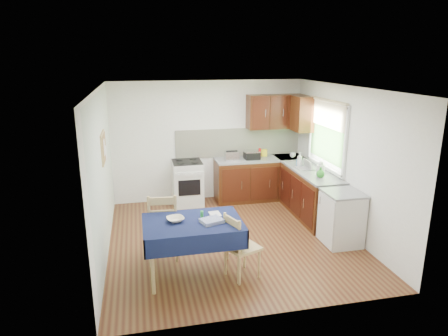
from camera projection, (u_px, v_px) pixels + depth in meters
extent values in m
plane|color=#472113|center=(231.00, 238.00, 6.72)|extent=(4.20, 4.20, 0.00)
cube|color=white|center=(232.00, 88.00, 6.05)|extent=(4.00, 4.20, 0.02)
cube|color=white|center=(208.00, 141.00, 8.36)|extent=(4.00, 0.02, 2.50)
cube|color=white|center=(276.00, 216.00, 4.41)|extent=(4.00, 0.02, 2.50)
cube|color=silver|center=(102.00, 175.00, 5.97)|extent=(0.02, 4.20, 2.50)
cube|color=white|center=(346.00, 160.00, 6.80)|extent=(0.02, 4.20, 2.50)
cube|color=#321608|center=(260.00, 179.00, 8.52)|extent=(1.90, 0.60, 0.86)
cube|color=#321608|center=(311.00, 195.00, 7.57)|extent=(0.60, 1.70, 0.86)
cube|color=slate|center=(260.00, 159.00, 8.39)|extent=(1.90, 0.60, 0.04)
cube|color=slate|center=(312.00, 172.00, 7.45)|extent=(0.60, 1.70, 0.04)
cube|color=slate|center=(289.00, 157.00, 8.53)|extent=(0.60, 0.60, 0.04)
cube|color=white|center=(239.00, 142.00, 8.49)|extent=(2.70, 0.02, 0.60)
cube|color=#321608|center=(276.00, 112.00, 8.32)|extent=(1.20, 0.35, 0.70)
cube|color=#321608|center=(303.00, 114.00, 8.01)|extent=(0.35, 0.50, 0.70)
cube|color=silver|center=(188.00, 183.00, 8.19)|extent=(0.60, 0.60, 0.90)
cube|color=black|center=(187.00, 162.00, 8.07)|extent=(0.58, 0.58, 0.02)
cube|color=black|center=(189.00, 188.00, 7.90)|extent=(0.44, 0.01, 0.32)
cube|color=#2E5523|center=(327.00, 138.00, 7.39)|extent=(0.01, 1.40, 0.85)
cube|color=silver|center=(329.00, 103.00, 7.21)|extent=(0.04, 1.48, 0.06)
cube|color=silver|center=(324.00, 167.00, 7.53)|extent=(0.04, 1.48, 0.06)
cube|color=beige|center=(327.00, 115.00, 7.26)|extent=(0.02, 1.36, 0.44)
cube|color=silver|center=(342.00, 219.00, 6.44)|extent=(0.55, 0.58, 0.85)
cube|color=slate|center=(344.00, 193.00, 6.32)|extent=(0.58, 0.60, 0.03)
cube|color=tan|center=(103.00, 148.00, 6.16)|extent=(0.02, 0.62, 0.47)
cube|color=#8E5B3B|center=(104.00, 147.00, 6.17)|extent=(0.01, 0.56, 0.41)
cube|color=white|center=(104.00, 147.00, 6.09)|extent=(0.00, 0.18, 0.24)
cube|color=white|center=(106.00, 152.00, 6.31)|extent=(0.00, 0.15, 0.20)
cube|color=#0D1736|center=(192.00, 222.00, 5.39)|extent=(1.29, 0.86, 0.03)
cube|color=#0D1736|center=(198.00, 245.00, 5.01)|extent=(1.33, 0.02, 0.26)
cube|color=#0D1736|center=(188.00, 218.00, 5.84)|extent=(1.33, 0.02, 0.26)
cube|color=#0D1736|center=(144.00, 235.00, 5.29)|extent=(0.02, 0.90, 0.26)
cube|color=#0D1736|center=(239.00, 226.00, 5.56)|extent=(0.02, 0.90, 0.26)
cylinder|color=tan|center=(153.00, 267.00, 5.05)|extent=(0.05, 0.05, 0.78)
cylinder|color=tan|center=(239.00, 257.00, 5.29)|extent=(0.05, 0.05, 0.78)
cylinder|color=tan|center=(150.00, 242.00, 5.71)|extent=(0.05, 0.05, 0.78)
cylinder|color=tan|center=(227.00, 235.00, 5.95)|extent=(0.05, 0.05, 0.78)
cube|color=tan|center=(163.00, 226.00, 6.00)|extent=(0.50, 0.50, 0.04)
cube|color=tan|center=(162.00, 207.00, 5.71)|extent=(0.42, 0.07, 0.33)
cylinder|color=tan|center=(176.00, 235.00, 6.27)|extent=(0.04, 0.04, 0.50)
cylinder|color=tan|center=(152.00, 236.00, 6.22)|extent=(0.04, 0.04, 0.50)
cylinder|color=tan|center=(177.00, 246.00, 5.91)|extent=(0.04, 0.04, 0.50)
cylinder|color=tan|center=(151.00, 247.00, 5.87)|extent=(0.04, 0.04, 0.50)
cube|color=tan|center=(242.00, 247.00, 5.46)|extent=(0.53, 0.53, 0.04)
cube|color=tan|center=(232.00, 227.00, 5.27)|extent=(0.16, 0.36, 0.29)
cylinder|color=tan|center=(259.00, 263.00, 5.47)|extent=(0.04, 0.04, 0.44)
cylinder|color=tan|center=(245.00, 254.00, 5.74)|extent=(0.04, 0.04, 0.44)
cylinder|color=tan|center=(239.00, 270.00, 5.30)|extent=(0.04, 0.04, 0.44)
cylinder|color=tan|center=(226.00, 260.00, 5.56)|extent=(0.04, 0.04, 0.44)
cube|color=silver|center=(232.00, 156.00, 8.15)|extent=(0.28, 0.17, 0.19)
cube|color=black|center=(232.00, 151.00, 8.12)|extent=(0.24, 0.02, 0.02)
cube|color=black|center=(252.00, 156.00, 8.30)|extent=(0.31, 0.27, 0.14)
cube|color=silver|center=(252.00, 151.00, 8.28)|extent=(0.31, 0.27, 0.03)
cylinder|color=red|center=(260.00, 153.00, 8.30)|extent=(0.05, 0.05, 0.22)
cube|color=yellow|center=(264.00, 153.00, 8.52)|extent=(0.13, 0.11, 0.15)
cube|color=gray|center=(307.00, 168.00, 7.58)|extent=(0.39, 0.30, 0.02)
cylinder|color=silver|center=(307.00, 164.00, 7.55)|extent=(0.05, 0.18, 0.18)
cylinder|color=silver|center=(320.00, 170.00, 7.16)|extent=(0.15, 0.15, 0.19)
sphere|color=silver|center=(321.00, 164.00, 7.13)|extent=(0.09, 0.09, 0.09)
imported|color=silver|center=(293.00, 155.00, 8.42)|extent=(0.16, 0.16, 0.10)
imported|color=silver|center=(300.00, 159.00, 7.72)|extent=(0.15, 0.15, 0.27)
imported|color=#1F73B8|center=(299.00, 161.00, 7.77)|extent=(0.10, 0.10, 0.18)
imported|color=#278123|center=(321.00, 172.00, 7.01)|extent=(0.20, 0.20, 0.19)
imported|color=#F3E2C7|center=(175.00, 219.00, 5.38)|extent=(0.27, 0.27, 0.06)
imported|color=white|center=(210.00, 215.00, 5.59)|extent=(0.17, 0.22, 0.02)
cylinder|color=green|center=(202.00, 214.00, 5.52)|extent=(0.04, 0.04, 0.09)
cube|color=navy|center=(212.00, 221.00, 5.34)|extent=(0.34, 0.30, 0.05)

